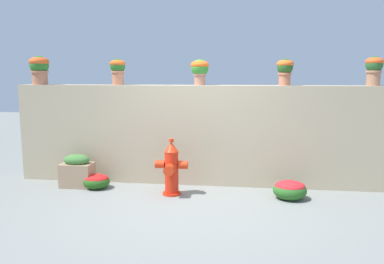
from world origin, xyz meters
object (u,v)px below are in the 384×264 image
(potted_plant_0, at_px, (39,67))
(planter_box, at_px, (77,171))
(fire_hydrant, at_px, (171,169))
(flower_bush_left, at_px, (290,189))
(potted_plant_3, at_px, (285,69))
(potted_plant_2, at_px, (200,69))
(potted_plant_4, at_px, (374,67))
(flower_bush_right, at_px, (96,181))
(potted_plant_1, at_px, (118,69))

(potted_plant_0, relative_size, planter_box, 0.91)
(fire_hydrant, xyz_separation_m, planter_box, (-1.59, 0.22, -0.14))
(fire_hydrant, xyz_separation_m, flower_bush_left, (1.75, 0.03, -0.25))
(potted_plant_3, xyz_separation_m, flower_bush_left, (0.05, -0.72, -1.75))
(potted_plant_2, relative_size, fire_hydrant, 0.49)
(potted_plant_0, xyz_separation_m, fire_hydrant, (2.40, -0.70, -1.53))
(potted_plant_0, height_order, fire_hydrant, potted_plant_0)
(potted_plant_3, relative_size, flower_bush_left, 0.86)
(planter_box, bearing_deg, potted_plant_4, 6.24)
(potted_plant_4, distance_m, flower_bush_left, 2.29)
(flower_bush_left, xyz_separation_m, flower_bush_right, (-3.01, 0.13, -0.02))
(potted_plant_3, bearing_deg, flower_bush_right, -168.83)
(potted_plant_4, bearing_deg, flower_bush_left, -151.46)
(potted_plant_3, bearing_deg, flower_bush_left, -85.73)
(potted_plant_0, xyz_separation_m, flower_bush_right, (1.15, -0.53, -1.80))
(potted_plant_1, height_order, potted_plant_3, potted_plant_1)
(potted_plant_2, xyz_separation_m, planter_box, (-1.94, -0.53, -1.64))
(flower_bush_left, height_order, planter_box, planter_box)
(potted_plant_0, xyz_separation_m, potted_plant_1, (1.37, 0.04, -0.02))
(potted_plant_0, xyz_separation_m, flower_bush_left, (4.16, -0.67, -1.78))
(potted_plant_0, bearing_deg, flower_bush_left, -9.12)
(potted_plant_3, bearing_deg, potted_plant_4, -0.99)
(potted_plant_1, distance_m, flower_bush_right, 1.88)
(potted_plant_0, distance_m, flower_bush_right, 2.20)
(potted_plant_2, xyz_separation_m, flower_bush_right, (-1.60, -0.58, -1.77))
(potted_plant_4, relative_size, flower_bush_right, 1.05)
(potted_plant_4, xyz_separation_m, planter_box, (-4.62, -0.51, -1.66))
(potted_plant_4, distance_m, planter_box, 4.94)
(potted_plant_2, height_order, planter_box, potted_plant_2)
(potted_plant_1, relative_size, fire_hydrant, 0.51)
(potted_plant_4, bearing_deg, potted_plant_0, -179.71)
(potted_plant_3, relative_size, potted_plant_4, 0.93)
(flower_bush_left, bearing_deg, fire_hydrant, -179.02)
(potted_plant_4, bearing_deg, potted_plant_1, 179.89)
(potted_plant_2, relative_size, flower_bush_right, 0.97)
(fire_hydrant, relative_size, flower_bush_right, 1.99)
(fire_hydrant, height_order, flower_bush_right, fire_hydrant)
(potted_plant_0, relative_size, potted_plant_2, 1.17)
(potted_plant_4, bearing_deg, potted_plant_2, 179.47)
(fire_hydrant, relative_size, flower_bush_left, 1.75)
(potted_plant_3, xyz_separation_m, flower_bush_right, (-2.95, -0.58, -1.77))
(potted_plant_1, height_order, flower_bush_left, potted_plant_1)
(potted_plant_1, relative_size, flower_bush_left, 0.89)
(potted_plant_1, height_order, fire_hydrant, potted_plant_1)
(flower_bush_right, bearing_deg, potted_plant_3, 11.17)
(potted_plant_0, distance_m, planter_box, 1.92)
(potted_plant_1, xyz_separation_m, fire_hydrant, (1.03, -0.73, -1.50))
(potted_plant_4, distance_m, fire_hydrant, 3.46)
(potted_plant_1, relative_size, potted_plant_2, 1.04)
(potted_plant_2, height_order, potted_plant_4, potted_plant_4)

